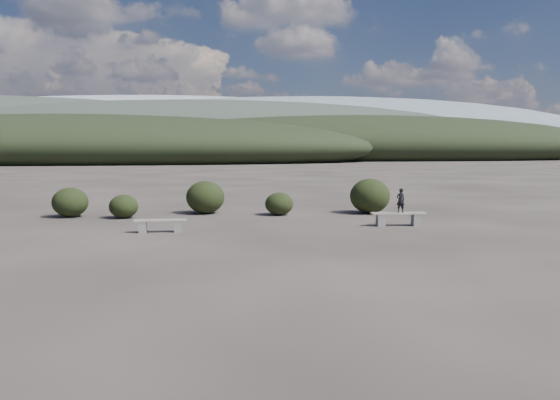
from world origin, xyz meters
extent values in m
plane|color=#2B2521|center=(0.00, 0.00, 0.00)|extent=(1200.00, 1200.00, 0.00)
cube|color=slate|center=(-4.60, 4.62, 0.18)|extent=(0.23, 0.32, 0.37)
cube|color=slate|center=(-3.50, 4.61, 0.18)|extent=(0.23, 0.32, 0.37)
cube|color=gray|center=(-4.05, 4.61, 0.39)|extent=(1.66, 0.36, 0.05)
cube|color=slate|center=(3.39, 5.02, 0.21)|extent=(0.28, 0.38, 0.42)
cube|color=slate|center=(4.64, 4.93, 0.21)|extent=(0.28, 0.38, 0.42)
cube|color=gray|center=(4.01, 4.97, 0.44)|extent=(1.90, 0.52, 0.05)
imported|color=black|center=(4.07, 4.97, 0.89)|extent=(0.33, 0.23, 0.84)
ellipsoid|color=black|center=(-5.73, 8.46, 0.45)|extent=(1.11, 1.11, 0.90)
ellipsoid|color=black|center=(-2.61, 9.51, 0.67)|extent=(1.57, 1.57, 1.35)
ellipsoid|color=black|center=(0.33, 8.56, 0.46)|extent=(1.14, 1.14, 0.91)
ellipsoid|color=black|center=(4.12, 8.66, 0.72)|extent=(1.64, 1.64, 1.44)
ellipsoid|color=black|center=(-7.85, 9.08, 0.58)|extent=(1.37, 1.37, 1.16)
ellipsoid|color=black|center=(-25.00, 90.00, 2.70)|extent=(110.00, 40.00, 12.00)
ellipsoid|color=black|center=(35.00, 110.00, 3.15)|extent=(120.00, 44.00, 14.00)
ellipsoid|color=#2C342B|center=(0.00, 160.00, 5.40)|extent=(190.00, 64.00, 24.00)
ellipsoid|color=slate|center=(70.00, 300.00, 9.90)|extent=(340.00, 110.00, 44.00)
ellipsoid|color=#8F97A1|center=(-30.00, 400.00, 12.60)|extent=(460.00, 140.00, 56.00)
camera|label=1|loc=(-2.60, -13.02, 2.70)|focal=35.00mm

